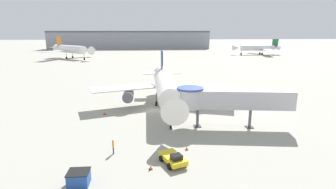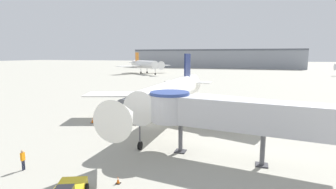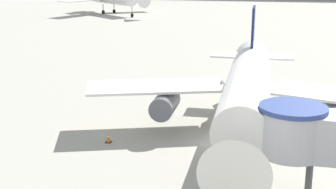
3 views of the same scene
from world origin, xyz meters
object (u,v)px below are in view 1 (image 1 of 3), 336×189
background_jet_green_tail (258,48)px  background_jet_orange_tail (71,49)px  traffic_cone_port_wing (104,112)px  ground_crew_marshaller (113,146)px  traffic_cone_apron_front (151,167)px  pushback_tug_yellow (173,158)px  service_container_blue (79,178)px  main_airplane (165,86)px  jet_bridge (226,99)px  traffic_cone_near_nose (187,148)px

background_jet_green_tail → background_jet_orange_tail: bearing=-84.4°
traffic_cone_port_wing → ground_crew_marshaller: size_ratio=0.45×
traffic_cone_apron_front → background_jet_green_tail: background_jet_green_tail is taller
traffic_cone_apron_front → background_jet_green_tail: size_ratio=0.02×
pushback_tug_yellow → traffic_cone_apron_front: 2.82m
pushback_tug_yellow → background_jet_green_tail: (65.94, 133.17, 3.56)m
service_container_blue → traffic_cone_apron_front: bearing=18.5°
main_airplane → service_container_blue: bearing=-112.4°
traffic_cone_port_wing → ground_crew_marshaller: (3.58, -15.80, 0.67)m
main_airplane → pushback_tug_yellow: bearing=-91.9°
ground_crew_marshaller → pushback_tug_yellow: bearing=-115.7°
jet_bridge → background_jet_green_tail: size_ratio=0.57×
main_airplane → traffic_cone_port_wing: 12.24m
main_airplane → background_jet_green_tail: (65.39, 111.43, -0.12)m
traffic_cone_apron_front → background_jet_orange_tail: size_ratio=0.02×
traffic_cone_port_wing → traffic_cone_near_nose: 19.98m
main_airplane → ground_crew_marshaller: size_ratio=16.60×
jet_bridge → traffic_cone_port_wing: 21.66m
jet_bridge → pushback_tug_yellow: jet_bridge is taller
jet_bridge → traffic_cone_near_nose: (-7.06, -7.59, -4.30)m
ground_crew_marshaller → background_jet_orange_tail: size_ratio=0.07×
jet_bridge → pushback_tug_yellow: (-9.10, -10.96, -3.93)m
traffic_cone_apron_front → background_jet_orange_tail: (-40.77, 118.30, 4.70)m
main_airplane → traffic_cone_apron_front: (-3.13, -22.83, -4.03)m
jet_bridge → traffic_cone_port_wing: jet_bridge is taller
jet_bridge → background_jet_orange_tail: (-52.45, 106.25, 0.42)m
traffic_cone_port_wing → jet_bridge: bearing=-21.6°
pushback_tug_yellow → traffic_cone_port_wing: 21.61m
ground_crew_marshaller → traffic_cone_port_wing: bearing=10.1°
main_airplane → traffic_cone_apron_front: 23.40m
jet_bridge → background_jet_orange_tail: background_jet_orange_tail is taller
service_container_blue → traffic_cone_port_wing: (-1.06, 22.25, -0.32)m
pushback_tug_yellow → ground_crew_marshaller: ground_crew_marshaller is taller
traffic_cone_apron_front → ground_crew_marshaller: (-4.50, 4.09, 0.75)m
jet_bridge → service_container_blue: (-18.69, -14.41, -3.88)m
traffic_cone_near_nose → background_jet_orange_tail: 122.64m
traffic_cone_port_wing → ground_crew_marshaller: 16.21m
traffic_cone_near_nose → ground_crew_marshaller: 9.16m
background_jet_green_tail → jet_bridge: bearing=-27.7°
jet_bridge → main_airplane: bearing=135.9°
main_airplane → service_container_blue: size_ratio=14.57×
traffic_cone_port_wing → background_jet_green_tail: bearing=56.2°
traffic_cone_port_wing → background_jet_orange_tail: (-32.70, 98.41, 4.62)m
ground_crew_marshaller → background_jet_green_tail: (73.01, 130.17, 3.16)m
background_jet_orange_tail → background_jet_green_tail: background_jet_orange_tail is taller
ground_crew_marshaller → traffic_cone_apron_front: bearing=-135.0°
traffic_cone_port_wing → traffic_cone_apron_front: bearing=-67.9°
main_airplane → ground_crew_marshaller: (-7.63, -18.74, -3.28)m
traffic_cone_port_wing → background_jet_orange_tail: bearing=108.4°
jet_bridge → service_container_blue: bearing=-134.9°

